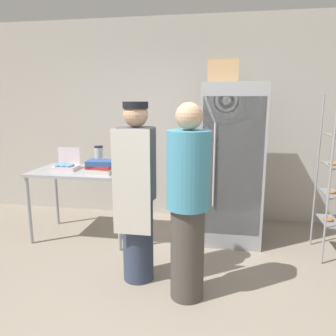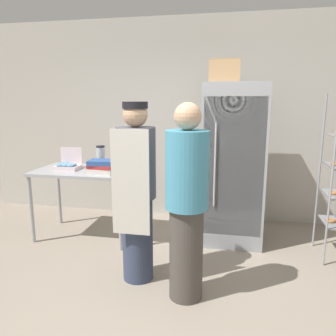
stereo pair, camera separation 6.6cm
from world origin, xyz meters
name	(u,v)px [view 2 (the right image)]	position (x,y,z in m)	size (l,w,h in m)	color
ground_plane	(152,310)	(0.00, 0.00, 0.00)	(14.00, 14.00, 0.00)	gray
back_wall	(191,120)	(0.00, 2.41, 1.43)	(6.40, 0.12, 2.86)	#B7B2A8
refrigerator	(233,164)	(0.62, 1.61, 0.96)	(0.73, 0.76, 1.91)	#9EA0A5
prep_counter	(85,177)	(-1.19, 1.35, 0.78)	(1.21, 0.73, 0.87)	#9EA0A5
donut_box	(68,165)	(-1.41, 1.33, 0.92)	(0.30, 0.22, 0.26)	silver
blender_pitcher	(101,158)	(-1.03, 1.49, 1.00)	(0.14, 0.14, 0.29)	black
binder_stack	(102,167)	(-0.91, 1.21, 0.95)	(0.31, 0.25, 0.16)	silver
cardboard_storage_box	(225,71)	(0.48, 1.57, 2.04)	(0.35, 0.26, 0.26)	tan
person_baker	(137,191)	(-0.26, 0.47, 0.89)	(0.36, 0.38, 1.71)	#333D56
person_customer	(187,203)	(0.24, 0.25, 0.87)	(0.36, 0.36, 1.70)	#47423D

